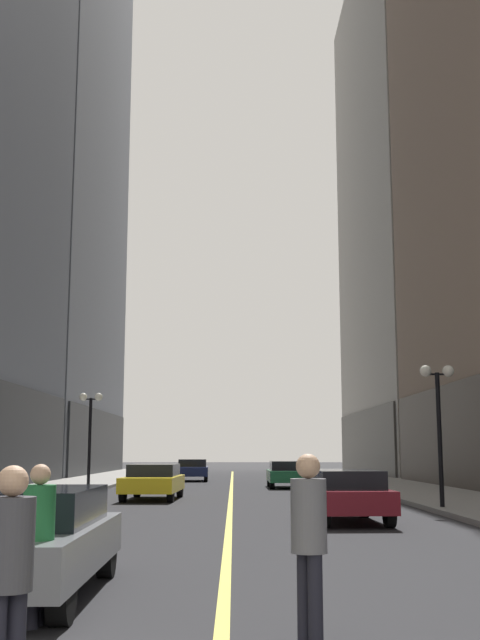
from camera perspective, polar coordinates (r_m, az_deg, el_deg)
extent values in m
plane|color=#262628|center=(38.19, -0.63, -12.16)|extent=(200.00, 200.00, 0.00)
cube|color=gray|center=(39.09, -13.08, -11.75)|extent=(4.50, 78.00, 0.15)
cube|color=gray|center=(39.04, 11.83, -11.79)|extent=(4.50, 78.00, 0.15)
cube|color=#E5D64C|center=(38.19, -0.63, -12.15)|extent=(0.16, 70.00, 0.01)
cube|color=black|center=(39.15, -16.50, -8.05)|extent=(0.50, 22.80, 5.00)
cube|color=slate|center=(74.12, -14.34, 18.96)|extent=(12.52, 26.00, 73.45)
cube|color=#212327|center=(64.06, -10.19, -8.69)|extent=(0.50, 24.70, 5.00)
cube|color=#332A23|center=(39.09, 15.27, -8.10)|extent=(0.50, 22.80, 5.00)
cube|color=#A8A399|center=(68.34, 13.70, 8.02)|extent=(12.26, 26.00, 44.04)
cube|color=#3A3935|center=(64.02, 9.09, -8.72)|extent=(0.50, 24.70, 5.00)
cube|color=slate|center=(10.60, -15.49, -15.60)|extent=(1.96, 4.56, 0.55)
cube|color=black|center=(10.77, -15.07, -12.98)|extent=(1.71, 2.56, 0.50)
cylinder|color=black|center=(8.92, -12.73, -18.72)|extent=(0.23, 0.64, 0.64)
cylinder|color=black|center=(12.02, -9.61, -16.36)|extent=(0.23, 0.64, 0.64)
cube|color=maroon|center=(21.02, 7.62, -12.65)|extent=(1.95, 4.43, 0.55)
cube|color=black|center=(20.78, 7.70, -11.37)|extent=(1.67, 2.50, 0.50)
cylinder|color=black|center=(22.43, 4.93, -13.19)|extent=(0.24, 0.65, 0.64)
cylinder|color=black|center=(22.67, 8.94, -13.07)|extent=(0.24, 0.65, 0.64)
cylinder|color=black|center=(19.41, 6.12, -13.76)|extent=(0.24, 0.65, 0.64)
cylinder|color=black|center=(19.69, 10.73, -13.59)|extent=(0.24, 0.65, 0.64)
cube|color=yellow|center=(30.62, -6.29, -11.65)|extent=(2.11, 4.80, 0.55)
cube|color=black|center=(30.84, -6.21, -10.75)|extent=(1.80, 2.71, 0.50)
cylinder|color=black|center=(28.88, -5.03, -12.35)|extent=(0.24, 0.65, 0.64)
cylinder|color=black|center=(29.12, -8.45, -12.26)|extent=(0.24, 0.65, 0.64)
cylinder|color=black|center=(32.17, -4.35, -12.06)|extent=(0.24, 0.65, 0.64)
cylinder|color=black|center=(32.39, -7.43, -11.99)|extent=(0.24, 0.65, 0.64)
cube|color=#196038|center=(40.48, 3.45, -11.15)|extent=(1.95, 4.54, 0.55)
cube|color=black|center=(40.25, 3.47, -10.48)|extent=(1.72, 2.54, 0.50)
cylinder|color=black|center=(42.03, 2.12, -11.47)|extent=(0.22, 0.64, 0.64)
cylinder|color=black|center=(42.14, 4.49, -11.44)|extent=(0.22, 0.64, 0.64)
cylinder|color=black|center=(38.86, 2.33, -11.63)|extent=(0.22, 0.64, 0.64)
cylinder|color=black|center=(38.98, 4.89, -11.60)|extent=(0.22, 0.64, 0.64)
cube|color=#141E4C|center=(49.80, -3.45, -10.83)|extent=(2.03, 4.16, 0.55)
cube|color=black|center=(50.00, -3.43, -10.28)|extent=(1.75, 2.35, 0.50)
cylinder|color=black|center=(48.36, -2.48, -11.21)|extent=(0.24, 0.65, 0.64)
cylinder|color=black|center=(48.40, -4.50, -11.18)|extent=(0.24, 0.65, 0.64)
cylinder|color=black|center=(51.23, -2.46, -11.11)|extent=(0.24, 0.65, 0.64)
cylinder|color=black|center=(51.27, -4.36, -11.09)|extent=(0.24, 0.65, 0.64)
cylinder|color=black|center=(8.85, -14.71, -18.18)|extent=(0.14, 0.14, 0.80)
cylinder|color=black|center=(9.00, -14.29, -18.05)|extent=(0.14, 0.14, 0.80)
cylinder|color=#1E6633|center=(8.84, -14.30, -13.51)|extent=(0.39, 0.39, 0.64)
sphere|color=tan|center=(8.82, -14.19, -10.75)|extent=(0.22, 0.22, 0.22)
cylinder|color=#3F3F44|center=(6.03, -16.25, -15.23)|extent=(0.48, 0.48, 0.65)
sphere|color=tan|center=(5.99, -16.05, -11.09)|extent=(0.22, 0.22, 0.22)
cylinder|color=black|center=(7.81, 4.68, -19.47)|extent=(0.14, 0.14, 0.86)
cylinder|color=black|center=(7.68, 5.46, -19.62)|extent=(0.14, 0.14, 0.86)
cylinder|color=slate|center=(7.65, 4.98, -13.87)|extent=(0.47, 0.47, 0.68)
sphere|color=tan|center=(7.63, 4.93, -10.46)|extent=(0.23, 0.23, 0.23)
cylinder|color=black|center=(36.70, -10.80, -8.82)|extent=(0.14, 0.14, 4.20)
cylinder|color=black|center=(36.77, -10.70, -5.63)|extent=(0.80, 0.06, 0.06)
sphere|color=white|center=(36.84, -11.24, -5.46)|extent=(0.36, 0.36, 0.36)
sphere|color=white|center=(36.72, -10.16, -5.48)|extent=(0.36, 0.36, 0.36)
cylinder|color=black|center=(25.10, 14.21, -8.48)|extent=(0.14, 0.14, 4.20)
cylinder|color=black|center=(25.21, 14.02, -3.82)|extent=(0.80, 0.06, 0.06)
sphere|color=white|center=(25.13, 13.24, -3.60)|extent=(0.36, 0.36, 0.36)
sphere|color=white|center=(25.31, 14.78, -3.58)|extent=(0.36, 0.36, 0.36)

